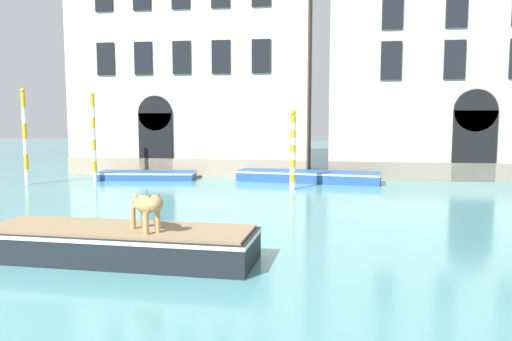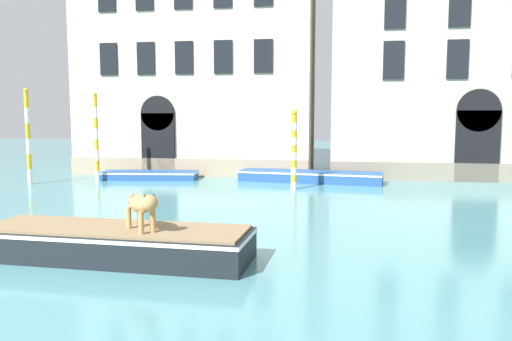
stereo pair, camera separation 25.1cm
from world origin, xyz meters
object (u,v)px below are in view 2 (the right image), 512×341
Objects in this scene: boat_foreground at (115,242)px; mooring_pole_0 at (28,136)px; dog_on_deck at (142,205)px; boat_moored_far at (310,176)px; mooring_pole_1 at (96,137)px; mooring_pole_2 at (294,149)px; boat_moored_near_palazzo at (149,175)px.

mooring_pole_0 is at bearing 132.70° from boat_foreground.
dog_on_deck is 0.14× the size of boat_moored_far.
mooring_pole_1 reaches higher than boat_foreground.
mooring_pole_2 is at bearing -6.70° from mooring_pole_1.
mooring_pole_1 is (-6.61, 12.30, 1.77)m from boat_foreground.
mooring_pole_0 is at bearing -152.30° from mooring_pole_1.
mooring_pole_0 is (-10.04, 11.21, 0.95)m from dog_on_deck.
mooring_pole_0 is (-9.27, 10.91, 1.85)m from boat_foreground.
dog_on_deck is at bearing -100.97° from mooring_pole_2.
dog_on_deck is 0.29× the size of mooring_pole_2.
boat_foreground is 14.32m from boat_moored_near_palazzo.
mooring_pole_1 reaches higher than dog_on_deck.
mooring_pole_2 is (7.48, -2.43, 1.53)m from boat_moored_near_palazzo.
mooring_pole_1 reaches higher than mooring_pole_2.
dog_on_deck is (0.77, -0.30, 0.90)m from boat_foreground.
boat_moored_far is (2.78, 14.15, -1.01)m from dog_on_deck.
boat_moored_far is 3.10m from mooring_pole_2.
mooring_pole_1 reaches higher than boat_moored_near_palazzo.
dog_on_deck is at bearing -48.17° from mooring_pole_0.
boat_moored_near_palazzo is 1.43× the size of mooring_pole_2.
boat_foreground is 14.43m from mooring_pole_0.
mooring_pole_1 reaches higher than boat_moored_far.
mooring_pole_2 reaches higher than boat_moored_far.
dog_on_deck is 14.46m from boat_moored_far.
dog_on_deck is 11.70m from mooring_pole_2.
mooring_pole_1 is at bearing 27.70° from mooring_pole_0.
boat_foreground is 11.65m from mooring_pole_2.
boat_moored_far is at bearing 77.97° from boat_foreground.
mooring_pole_0 reaches higher than mooring_pole_2.
mooring_pole_0 is at bearing -159.43° from boat_moored_far.
boat_foreground is 1.24× the size of boat_moored_near_palazzo.
mooring_pole_2 is (-0.56, -2.68, 1.47)m from boat_moored_far.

